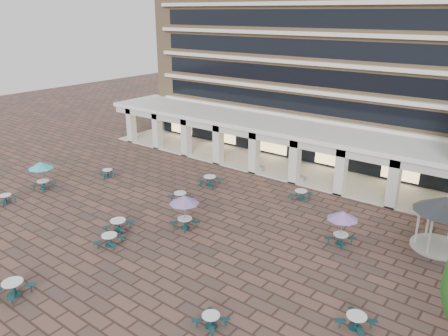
{
  "coord_description": "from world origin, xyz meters",
  "views": [
    {
      "loc": [
        18.98,
        -19.73,
        14.23
      ],
      "look_at": [
        1.57,
        3.0,
        3.91
      ],
      "focal_mm": 35.0,
      "sensor_mm": 36.0,
      "label": 1
    }
  ],
  "objects_px": {
    "picnic_table_2": "(110,239)",
    "gazebo": "(444,210)",
    "picnic_table_0": "(6,198)",
    "planter_left": "(257,165)",
    "planter_right": "(297,175)",
    "picnic_table_1": "(13,287)"
  },
  "relations": [
    {
      "from": "picnic_table_1",
      "to": "planter_left",
      "type": "height_order",
      "value": "planter_left"
    },
    {
      "from": "picnic_table_0",
      "to": "planter_left",
      "type": "bearing_deg",
      "value": 56.46
    },
    {
      "from": "picnic_table_0",
      "to": "planter_left",
      "type": "relative_size",
      "value": 1.01
    },
    {
      "from": "picnic_table_0",
      "to": "planter_right",
      "type": "height_order",
      "value": "planter_right"
    },
    {
      "from": "picnic_table_0",
      "to": "planter_right",
      "type": "distance_m",
      "value": 24.15
    },
    {
      "from": "picnic_table_0",
      "to": "picnic_table_1",
      "type": "bearing_deg",
      "value": -26.62
    },
    {
      "from": "picnic_table_2",
      "to": "planter_right",
      "type": "bearing_deg",
      "value": 53.87
    },
    {
      "from": "picnic_table_0",
      "to": "gazebo",
      "type": "xyz_separation_m",
      "value": [
        28.68,
        13.22,
        2.23
      ]
    },
    {
      "from": "picnic_table_2",
      "to": "planter_right",
      "type": "height_order",
      "value": "planter_right"
    },
    {
      "from": "picnic_table_2",
      "to": "gazebo",
      "type": "bearing_deg",
      "value": 13.72
    },
    {
      "from": "gazebo",
      "to": "picnic_table_0",
      "type": "bearing_deg",
      "value": -155.24
    },
    {
      "from": "planter_left",
      "to": "picnic_table_1",
      "type": "bearing_deg",
      "value": -89.05
    },
    {
      "from": "picnic_table_1",
      "to": "picnic_table_0",
      "type": "bearing_deg",
      "value": 144.6
    },
    {
      "from": "picnic_table_2",
      "to": "gazebo",
      "type": "relative_size",
      "value": 0.55
    },
    {
      "from": "planter_left",
      "to": "picnic_table_0",
      "type": "bearing_deg",
      "value": -122.57
    },
    {
      "from": "picnic_table_1",
      "to": "picnic_table_2",
      "type": "height_order",
      "value": "picnic_table_1"
    },
    {
      "from": "picnic_table_0",
      "to": "picnic_table_2",
      "type": "xyz_separation_m",
      "value": [
        11.84,
        0.7,
        0.05
      ]
    },
    {
      "from": "picnic_table_0",
      "to": "planter_left",
      "type": "distance_m",
      "value": 21.53
    },
    {
      "from": "gazebo",
      "to": "planter_left",
      "type": "bearing_deg",
      "value": 163.93
    },
    {
      "from": "picnic_table_0",
      "to": "picnic_table_1",
      "type": "distance_m",
      "value": 13.3
    },
    {
      "from": "picnic_table_1",
      "to": "picnic_table_2",
      "type": "bearing_deg",
      "value": 81.57
    },
    {
      "from": "picnic_table_1",
      "to": "planter_right",
      "type": "relative_size",
      "value": 1.36
    }
  ]
}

